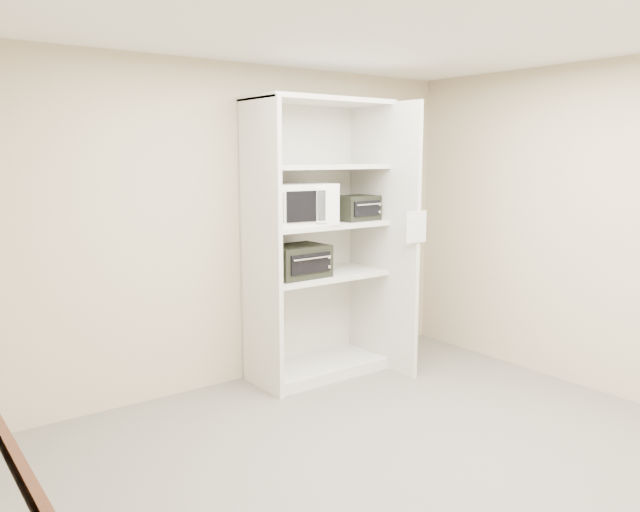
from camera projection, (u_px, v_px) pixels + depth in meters
floor at (399, 468)px, 3.92m from camera, size 4.50×4.00×0.01m
ceiling at (409, 19)px, 3.49m from camera, size 4.50×4.00×0.01m
wall_back at (239, 226)px, 5.29m from camera, size 4.50×0.02×2.70m
wall_right at (606, 230)px, 5.03m from camera, size 0.02×4.00×2.70m
shelving_unit at (323, 249)px, 5.48m from camera, size 1.24×0.92×2.42m
microwave at (297, 204)px, 5.20m from camera, size 0.61×0.49×0.34m
toaster_oven_upper at (355, 208)px, 5.57m from camera, size 0.41×0.32×0.22m
toaster_oven_lower at (297, 261)px, 5.29m from camera, size 0.50×0.39×0.27m
paper_sign at (416, 227)px, 5.25m from camera, size 0.21×0.02×0.26m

